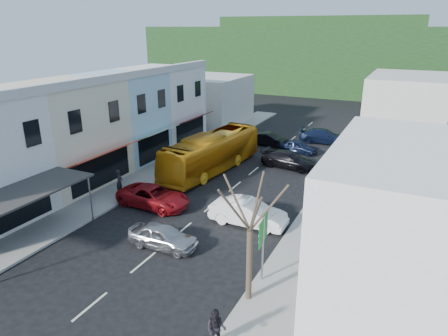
% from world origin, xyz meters
% --- Properties ---
extents(ground, '(120.00, 120.00, 0.00)m').
position_xyz_m(ground, '(0.00, 0.00, 0.00)').
color(ground, black).
rests_on(ground, ground).
extents(sidewalk_left, '(3.00, 52.00, 0.15)m').
position_xyz_m(sidewalk_left, '(-7.50, 10.00, 0.07)').
color(sidewalk_left, gray).
rests_on(sidewalk_left, ground).
extents(sidewalk_right, '(3.00, 52.00, 0.15)m').
position_xyz_m(sidewalk_right, '(7.50, 10.00, 0.07)').
color(sidewalk_right, gray).
rests_on(sidewalk_right, ground).
extents(shopfront_row, '(8.25, 30.00, 8.00)m').
position_xyz_m(shopfront_row, '(-12.49, 5.00, 4.00)').
color(shopfront_row, silver).
rests_on(shopfront_row, ground).
extents(right_building, '(8.00, 9.00, 8.00)m').
position_xyz_m(right_building, '(13.50, -4.00, 4.00)').
color(right_building, silver).
rests_on(right_building, ground).
extents(distant_block_left, '(8.00, 10.00, 6.00)m').
position_xyz_m(distant_block_left, '(-12.00, 27.00, 3.00)').
color(distant_block_left, '#B7B2A8').
rests_on(distant_block_left, ground).
extents(distant_block_right, '(8.00, 12.00, 7.00)m').
position_xyz_m(distant_block_right, '(11.00, 30.00, 3.50)').
color(distant_block_right, '#B7B2A8').
rests_on(distant_block_right, ground).
extents(hillside, '(80.00, 26.00, 14.00)m').
position_xyz_m(hillside, '(-1.45, 65.09, 6.73)').
color(hillside, black).
rests_on(hillside, ground).
extents(bus, '(3.74, 11.80, 3.10)m').
position_xyz_m(bus, '(-3.38, 10.56, 1.55)').
color(bus, orange).
rests_on(bus, ground).
extents(car_silver, '(4.46, 1.96, 1.40)m').
position_xyz_m(car_silver, '(0.07, -2.19, 0.70)').
color(car_silver, '#A5A5A9').
rests_on(car_silver, ground).
extents(car_white, '(4.41, 1.83, 1.40)m').
position_xyz_m(car_white, '(3.39, 2.51, 0.70)').
color(car_white, white).
rests_on(car_white, ground).
extents(car_red, '(4.65, 2.02, 1.40)m').
position_xyz_m(car_red, '(-3.65, 2.16, 0.70)').
color(car_red, maroon).
rests_on(car_red, ground).
extents(car_black_near, '(4.69, 2.37, 1.40)m').
position_xyz_m(car_black_near, '(2.47, 14.20, 0.70)').
color(car_black_near, black).
rests_on(car_black_near, ground).
extents(car_navy_mid, '(4.60, 2.36, 1.40)m').
position_xyz_m(car_navy_mid, '(2.06, 18.95, 0.70)').
color(car_navy_mid, black).
rests_on(car_navy_mid, ground).
extents(car_black_far, '(4.58, 2.30, 1.40)m').
position_xyz_m(car_black_far, '(-1.39, 20.13, 0.70)').
color(car_black_far, black).
rests_on(car_black_far, ground).
extents(car_navy_far, '(4.65, 2.26, 1.40)m').
position_xyz_m(car_navy_far, '(3.52, 23.70, 0.70)').
color(car_navy_far, black).
rests_on(car_navy_far, ground).
extents(pedestrian_left, '(0.61, 0.71, 1.70)m').
position_xyz_m(pedestrian_left, '(-7.04, 2.67, 1.00)').
color(pedestrian_left, black).
rests_on(pedestrian_left, sidewalk_left).
extents(pedestrian_right, '(0.79, 0.60, 1.70)m').
position_xyz_m(pedestrian_right, '(6.30, -7.78, 1.00)').
color(pedestrian_right, black).
rests_on(pedestrian_right, sidewalk_right).
extents(direction_sign, '(0.57, 1.68, 3.63)m').
position_xyz_m(direction_sign, '(6.34, -2.86, 1.81)').
color(direction_sign, '#055415').
rests_on(direction_sign, ground).
extents(street_tree, '(2.57, 2.57, 7.28)m').
position_xyz_m(street_tree, '(6.30, -4.47, 3.64)').
color(street_tree, '#32281F').
rests_on(street_tree, ground).
extents(traffic_signal, '(0.65, 1.11, 5.23)m').
position_xyz_m(traffic_signal, '(6.60, 31.69, 2.62)').
color(traffic_signal, black).
rests_on(traffic_signal, ground).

